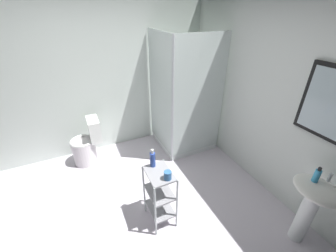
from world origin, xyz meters
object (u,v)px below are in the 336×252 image
shower_stall (181,124)px  pedestal_sink (312,202)px  toilet (87,145)px  shampoo_bottle_blue (153,159)px  hand_soap_bottle (317,175)px  rinse_cup (168,175)px  storage_cart (160,193)px

shower_stall → pedestal_sink: (2.16, 0.33, 0.12)m
shower_stall → pedestal_sink: bearing=8.6°
toilet → shampoo_bottle_blue: size_ratio=3.41×
pedestal_sink → hand_soap_bottle: hand_soap_bottle is taller
pedestal_sink → rinse_cup: size_ratio=8.48×
rinse_cup → storage_cart: bearing=-159.3°
pedestal_sink → shampoo_bottle_blue: size_ratio=3.63×
toilet → hand_soap_bottle: 3.10m
hand_soap_bottle → shampoo_bottle_blue: bearing=-126.0°
rinse_cup → shower_stall: bearing=146.7°
shower_stall → hand_soap_bottle: (2.11, 0.33, 0.42)m
pedestal_sink → hand_soap_bottle: 0.31m
toilet → hand_soap_bottle: (2.36, 1.94, 0.57)m
shower_stall → pedestal_sink: shower_stall is taller
toilet → storage_cart: size_ratio=1.03×
pedestal_sink → storage_cart: pedestal_sink is taller
pedestal_sink → rinse_cup: rinse_cup is taller
shower_stall → storage_cart: bearing=-37.0°
toilet → hand_soap_bottle: bearing=39.4°
storage_cart → pedestal_sink: bearing=55.9°
storage_cart → hand_soap_bottle: size_ratio=4.36×
rinse_cup → pedestal_sink: bearing=58.8°
shower_stall → shampoo_bottle_blue: (1.15, -0.99, 0.37)m
toilet → storage_cart: bearing=22.6°
shampoo_bottle_blue → rinse_cup: size_ratio=2.34×
pedestal_sink → shampoo_bottle_blue: shampoo_bottle_blue is taller
hand_soap_bottle → rinse_cup: (-0.70, -1.25, -0.10)m
hand_soap_bottle → pedestal_sink: bearing=0.5°
toilet → rinse_cup: (1.66, 0.69, 0.47)m
storage_cart → hand_soap_bottle: (0.82, 1.30, 0.45)m
toilet → pedestal_sink: bearing=38.7°
toilet → shampoo_bottle_blue: 1.62m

